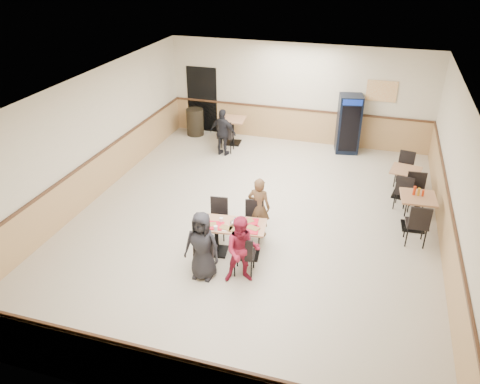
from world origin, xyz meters
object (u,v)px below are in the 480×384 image
(diner_woman_right, at_px, (242,250))
(trash_bin, at_px, (195,122))
(lone_diner, at_px, (223,133))
(side_table_near, at_px, (416,207))
(diner_woman_left, at_px, (202,246))
(side_table_far, at_px, (404,179))
(diner_man_opposite, at_px, (259,207))
(pepsi_cooler, at_px, (349,124))
(main_table, at_px, (232,234))
(back_table, at_px, (233,127))

(diner_woman_right, xyz_separation_m, trash_bin, (-3.56, 6.64, -0.25))
(lone_diner, relative_size, side_table_near, 1.77)
(diner_woman_left, distance_m, diner_woman_right, 0.75)
(side_table_near, xyz_separation_m, trash_bin, (-6.65, 3.81, -0.09))
(diner_woman_right, relative_size, side_table_near, 1.73)
(lone_diner, relative_size, side_table_far, 1.75)
(diner_man_opposite, height_order, pepsi_cooler, pepsi_cooler)
(main_table, xyz_separation_m, lone_diner, (-1.75, 4.63, 0.23))
(diner_woman_right, height_order, side_table_near, diner_woman_right)
(main_table, distance_m, trash_bin, 6.67)
(diner_woman_right, relative_size, diner_man_opposite, 1.01)
(pepsi_cooler, relative_size, trash_bin, 2.00)
(diner_man_opposite, height_order, side_table_near, diner_man_opposite)
(side_table_far, bearing_deg, main_table, -133.21)
(diner_woman_left, xyz_separation_m, side_table_far, (3.60, 4.33, -0.20))
(side_table_near, bearing_deg, main_table, -149.39)
(diner_man_opposite, bearing_deg, lone_diner, -58.95)
(back_table, xyz_separation_m, pepsi_cooler, (3.44, 0.39, 0.32))
(trash_bin, bearing_deg, main_table, -62.01)
(back_table, height_order, trash_bin, trash_bin)
(pepsi_cooler, height_order, trash_bin, pepsi_cooler)
(lone_diner, xyz_separation_m, back_table, (0.00, 0.91, -0.16))
(diner_man_opposite, distance_m, back_table, 5.14)
(diner_woman_left, distance_m, lone_diner, 5.66)
(back_table, bearing_deg, main_table, -72.44)
(side_table_near, bearing_deg, side_table_far, 99.24)
(trash_bin, bearing_deg, lone_diner, -42.49)
(main_table, bearing_deg, pepsi_cooler, 66.88)
(pepsi_cooler, bearing_deg, diner_man_opposite, -116.01)
(side_table_far, relative_size, trash_bin, 0.92)
(back_table, relative_size, pepsi_cooler, 0.47)
(diner_man_opposite, xyz_separation_m, back_table, (-2.07, 4.70, -0.14))
(diner_woman_left, distance_m, back_table, 6.54)
(lone_diner, distance_m, back_table, 0.93)
(side_table_far, xyz_separation_m, trash_bin, (-6.41, 2.40, -0.06))
(back_table, distance_m, trash_bin, 1.43)
(side_table_near, height_order, side_table_far, side_table_near)
(side_table_near, distance_m, pepsi_cooler, 4.28)
(diner_woman_right, height_order, trash_bin, diner_woman_right)
(diner_woman_right, height_order, back_table, diner_woman_right)
(main_table, bearing_deg, side_table_near, 23.31)
(lone_diner, bearing_deg, diner_woman_left, 113.59)
(main_table, distance_m, back_table, 5.81)
(back_table, relative_size, trash_bin, 0.94)
(lone_diner, xyz_separation_m, side_table_far, (5.04, -1.13, -0.21))
(diner_woman_right, distance_m, diner_man_opposite, 1.59)
(diner_man_opposite, bearing_deg, main_table, 71.83)
(side_table_far, xyz_separation_m, back_table, (-5.04, 2.05, 0.05))
(diner_man_opposite, xyz_separation_m, trash_bin, (-3.45, 5.05, -0.24))
(main_table, relative_size, pepsi_cooler, 0.80)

